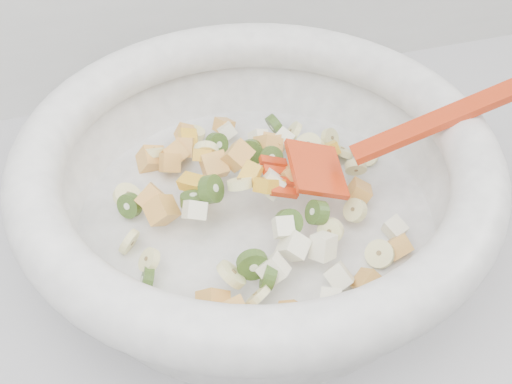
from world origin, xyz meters
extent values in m
cylinder|color=white|center=(-0.11, 1.47, 0.91)|extent=(0.36, 0.36, 0.02)
torus|color=white|center=(-0.11, 1.47, 0.99)|extent=(0.44, 0.44, 0.05)
cylinder|color=beige|center=(-0.05, 1.55, 0.95)|extent=(0.03, 0.03, 0.03)
cylinder|color=beige|center=(-0.13, 1.46, 0.97)|extent=(0.02, 0.02, 0.02)
cylinder|color=beige|center=(-0.06, 1.40, 0.95)|extent=(0.03, 0.03, 0.03)
cylinder|color=beige|center=(-0.19, 1.57, 0.94)|extent=(0.02, 0.03, 0.02)
cylinder|color=beige|center=(-0.15, 1.36, 0.94)|extent=(0.03, 0.02, 0.03)
cylinder|color=beige|center=(-0.23, 1.52, 0.93)|extent=(0.04, 0.03, 0.02)
cylinder|color=beige|center=(-0.03, 1.53, 0.94)|extent=(0.02, 0.03, 0.04)
cylinder|color=beige|center=(-0.04, 1.52, 0.95)|extent=(0.04, 0.04, 0.02)
cylinder|color=beige|center=(-0.22, 1.42, 0.94)|extent=(0.03, 0.03, 0.03)
cylinder|color=beige|center=(-0.24, 1.46, 0.93)|extent=(0.03, 0.03, 0.03)
cylinder|color=beige|center=(0.00, 1.52, 0.93)|extent=(0.04, 0.04, 0.02)
cylinder|color=beige|center=(0.02, 1.51, 0.93)|extent=(0.03, 0.03, 0.03)
cylinder|color=beige|center=(-0.14, 1.60, 0.93)|extent=(0.03, 0.03, 0.02)
cylinder|color=beige|center=(-0.03, 1.38, 0.93)|extent=(0.03, 0.04, 0.03)
cylinder|color=beige|center=(-0.14, 1.54, 0.95)|extent=(0.03, 0.02, 0.03)
cylinder|color=beige|center=(-0.16, 1.38, 0.95)|extent=(0.03, 0.03, 0.03)
cylinder|color=beige|center=(-0.03, 1.42, 0.94)|extent=(0.02, 0.03, 0.03)
cylinder|color=beige|center=(-0.01, 1.54, 0.94)|extent=(0.03, 0.02, 0.03)
cylinder|color=beige|center=(0.00, 1.48, 0.94)|extent=(0.03, 0.02, 0.03)
cube|color=#FFB750|center=(-0.08, 1.53, 0.95)|extent=(0.03, 0.03, 0.03)
cube|color=#FFB750|center=(-0.01, 1.45, 0.94)|extent=(0.03, 0.03, 0.03)
cube|color=#FFB750|center=(-0.18, 1.55, 0.94)|extent=(0.02, 0.03, 0.03)
cube|color=#FFB750|center=(-0.12, 1.34, 0.93)|extent=(0.03, 0.02, 0.03)
cube|color=#FFB750|center=(-0.17, 1.56, 0.94)|extent=(0.03, 0.04, 0.03)
cube|color=#FFB750|center=(-0.08, 1.46, 0.96)|extent=(0.03, 0.04, 0.04)
cube|color=#FFB750|center=(-0.08, 1.52, 0.96)|extent=(0.03, 0.03, 0.04)
cube|color=#FFB750|center=(-0.21, 1.49, 0.95)|extent=(0.03, 0.03, 0.03)
cube|color=#FFB750|center=(-0.18, 1.36, 0.94)|extent=(0.03, 0.03, 0.04)
cube|color=#FFB750|center=(-0.05, 1.35, 0.93)|extent=(0.03, 0.04, 0.04)
cube|color=#FFB750|center=(-0.20, 1.57, 0.93)|extent=(0.03, 0.03, 0.04)
cube|color=#FFB750|center=(-0.20, 1.47, 0.95)|extent=(0.04, 0.03, 0.04)
cube|color=#FFB750|center=(-0.14, 1.51, 0.96)|extent=(0.02, 0.03, 0.03)
cube|color=#FFB750|center=(-0.11, 1.60, 0.93)|extent=(0.03, 0.03, 0.02)
cube|color=#FFB750|center=(-0.06, 1.47, 0.96)|extent=(0.02, 0.03, 0.03)
cube|color=#FFB750|center=(-0.15, 1.59, 0.93)|extent=(0.02, 0.02, 0.02)
cube|color=#FFB750|center=(0.00, 1.38, 0.93)|extent=(0.03, 0.03, 0.03)
cube|color=#FFB750|center=(-0.17, 1.34, 0.94)|extent=(0.03, 0.03, 0.03)
cube|color=#FFB750|center=(-0.22, 1.37, 0.93)|extent=(0.02, 0.02, 0.02)
cube|color=#FFB750|center=(-0.12, 1.50, 0.97)|extent=(0.03, 0.04, 0.03)
cube|color=#FFB750|center=(-0.16, 1.57, 0.94)|extent=(0.02, 0.03, 0.03)
cube|color=#FFB750|center=(-0.15, 1.33, 0.93)|extent=(0.03, 0.03, 0.03)
cylinder|color=#629B33|center=(-0.23, 1.50, 0.94)|extent=(0.03, 0.03, 0.03)
cylinder|color=#629B33|center=(-0.10, 1.41, 0.96)|extent=(0.03, 0.03, 0.03)
cylinder|color=#629B33|center=(-0.16, 1.46, 0.97)|extent=(0.03, 0.03, 0.04)
cylinder|color=#629B33|center=(-0.23, 1.41, 0.93)|extent=(0.02, 0.03, 0.03)
cylinder|color=#629B33|center=(-0.07, 1.42, 0.96)|extent=(0.02, 0.03, 0.03)
cylinder|color=#629B33|center=(-0.13, 1.37, 0.94)|extent=(0.02, 0.04, 0.04)
cylinder|color=#629B33|center=(-0.10, 1.52, 0.96)|extent=(0.03, 0.03, 0.04)
cylinder|color=#629B33|center=(-0.04, 1.52, 0.95)|extent=(0.03, 0.04, 0.03)
cylinder|color=#629B33|center=(-0.17, 1.47, 0.95)|extent=(0.03, 0.03, 0.02)
cylinder|color=#629B33|center=(-0.06, 1.57, 0.94)|extent=(0.02, 0.04, 0.04)
cylinder|color=#629B33|center=(-0.14, 1.38, 0.95)|extent=(0.04, 0.02, 0.04)
cylinder|color=#629B33|center=(-0.13, 1.55, 0.95)|extent=(0.03, 0.03, 0.04)
cylinder|color=#629B33|center=(-0.09, 1.50, 0.96)|extent=(0.03, 0.03, 0.03)
cube|color=white|center=(-0.18, 1.45, 0.96)|extent=(0.03, 0.03, 0.03)
cube|color=white|center=(-0.09, 1.55, 0.95)|extent=(0.02, 0.03, 0.03)
cube|color=white|center=(-0.10, 1.45, 0.97)|extent=(0.03, 0.03, 0.03)
cube|color=white|center=(-0.07, 1.36, 0.94)|extent=(0.03, 0.03, 0.03)
cube|color=white|center=(-0.10, 1.39, 0.95)|extent=(0.03, 0.03, 0.03)
cube|color=white|center=(0.00, 1.40, 0.93)|extent=(0.02, 0.03, 0.03)
cube|color=white|center=(-0.07, 1.54, 0.95)|extent=(0.03, 0.03, 0.03)
cube|color=white|center=(-0.11, 1.58, 0.94)|extent=(0.02, 0.02, 0.02)
cube|color=white|center=(-0.13, 1.37, 0.95)|extent=(0.03, 0.03, 0.03)
cube|color=white|center=(-0.11, 1.41, 0.96)|extent=(0.02, 0.02, 0.02)
cube|color=white|center=(-0.09, 1.34, 0.94)|extent=(0.02, 0.02, 0.02)
cube|color=white|center=(-0.08, 1.39, 0.95)|extent=(0.03, 0.03, 0.03)
cube|color=yellow|center=(-0.17, 1.49, 0.95)|extent=(0.03, 0.03, 0.02)
cube|color=yellow|center=(-0.11, 1.45, 0.97)|extent=(0.03, 0.03, 0.03)
cube|color=yellow|center=(-0.16, 1.58, 0.94)|extent=(0.02, 0.03, 0.03)
cube|color=yellow|center=(-0.15, 1.52, 0.96)|extent=(0.03, 0.03, 0.03)
cube|color=yellow|center=(-0.02, 1.52, 0.94)|extent=(0.03, 0.02, 0.02)
cube|color=yellow|center=(-0.12, 1.47, 0.97)|extent=(0.03, 0.03, 0.02)
cube|color=red|center=(-0.06, 1.46, 0.97)|extent=(0.06, 0.07, 0.03)
cube|color=red|center=(-0.09, 1.48, 0.97)|extent=(0.03, 0.01, 0.02)
cube|color=red|center=(-0.09, 1.47, 0.97)|extent=(0.03, 0.01, 0.02)
cube|color=red|center=(-0.09, 1.45, 0.97)|extent=(0.03, 0.01, 0.02)
cube|color=red|center=(-0.10, 1.44, 0.97)|extent=(0.03, 0.01, 0.02)
cube|color=red|center=(0.07, 1.44, 1.02)|extent=(0.18, 0.04, 0.07)
camera|label=1|loc=(-0.24, 1.04, 1.36)|focal=45.00mm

